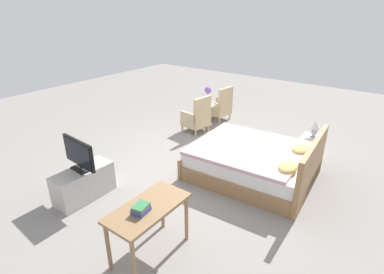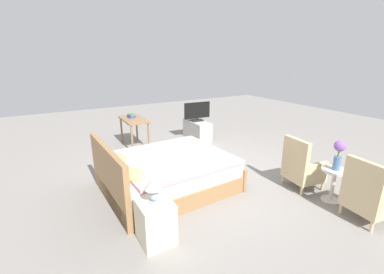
% 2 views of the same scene
% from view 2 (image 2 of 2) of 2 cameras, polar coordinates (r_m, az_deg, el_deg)
% --- Properties ---
extents(ground_plane, '(16.00, 16.00, 0.00)m').
position_cam_2_polar(ground_plane, '(5.27, 4.32, -7.55)').
color(ground_plane, gray).
extents(bed, '(1.83, 2.19, 0.96)m').
position_cam_2_polar(bed, '(4.51, -5.83, -7.89)').
color(bed, '#997047').
rests_on(bed, ground_plane).
extents(armchair_by_window_left, '(0.60, 0.60, 0.92)m').
position_cam_2_polar(armchair_by_window_left, '(4.39, 34.50, -10.73)').
color(armchair_by_window_left, '#CCB284').
rests_on(armchair_by_window_left, ground_plane).
extents(armchair_by_window_right, '(0.61, 0.61, 0.92)m').
position_cam_2_polar(armchair_by_window_right, '(4.87, 23.18, -6.30)').
color(armchair_by_window_right, '#CCB284').
rests_on(armchair_by_window_right, ground_plane).
extents(side_table, '(0.40, 0.40, 0.54)m').
position_cam_2_polar(side_table, '(4.66, 28.92, -8.64)').
color(side_table, beige).
rests_on(side_table, ground_plane).
extents(flower_vase, '(0.17, 0.17, 0.48)m').
position_cam_2_polar(flower_vase, '(4.49, 29.84, -2.93)').
color(flower_vase, '#4C709E').
rests_on(flower_vase, side_table).
extents(nightstand, '(0.44, 0.41, 0.55)m').
position_cam_2_polar(nightstand, '(3.36, -8.12, -18.10)').
color(nightstand, beige).
rests_on(nightstand, ground_plane).
extents(table_lamp, '(0.22, 0.22, 0.33)m').
position_cam_2_polar(table_lamp, '(3.10, -8.52, -10.70)').
color(table_lamp, '#9EADC6').
rests_on(table_lamp, nightstand).
extents(tv_stand, '(0.96, 0.40, 0.51)m').
position_cam_2_polar(tv_stand, '(7.21, 1.13, 1.62)').
color(tv_stand, '#B7B2AD').
rests_on(tv_stand, ground_plane).
extents(tv_flatscreen, '(0.22, 0.76, 0.52)m').
position_cam_2_polar(tv_flatscreen, '(7.09, 1.15, 5.72)').
color(tv_flatscreen, black).
rests_on(tv_flatscreen, tv_stand).
extents(vanity_desk, '(1.04, 0.52, 0.72)m').
position_cam_2_polar(vanity_desk, '(6.68, -12.80, 3.10)').
color(vanity_desk, '#8E6B47').
rests_on(vanity_desk, ground_plane).
extents(book_stack, '(0.22, 0.19, 0.10)m').
position_cam_2_polar(book_stack, '(6.76, -13.30, 4.58)').
color(book_stack, '#284C8E').
rests_on(book_stack, vanity_desk).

